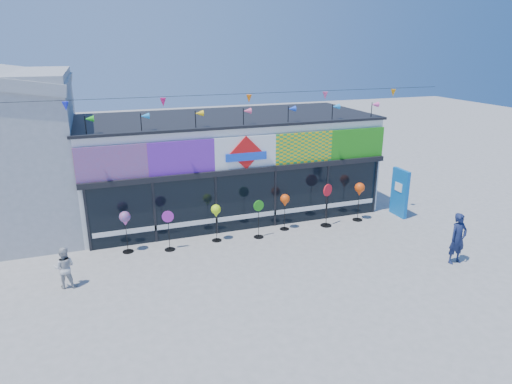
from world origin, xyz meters
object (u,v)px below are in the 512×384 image
spinner_1 (169,230)px  adult_man (458,239)px  spinner_6 (359,190)px  spinner_2 (216,212)px  blue_sign (400,193)px  spinner_5 (327,204)px  child (64,267)px  spinner_3 (259,218)px  spinner_0 (125,220)px  spinner_4 (285,201)px

spinner_1 → adult_man: bearing=-25.4°
spinner_6 → adult_man: size_ratio=0.93×
spinner_2 → blue_sign: bearing=-0.2°
spinner_5 → spinner_1: bearing=-178.6°
child → spinner_1: bearing=-144.1°
spinner_2 → spinner_5: 4.52m
spinner_5 → adult_man: bearing=-59.7°
spinner_3 → spinner_5: spinner_5 is taller
spinner_3 → spinner_6: size_ratio=0.91×
spinner_0 → spinner_4: size_ratio=1.04×
spinner_3 → spinner_6: (4.46, 0.28, 0.51)m
spinner_3 → adult_man: bearing=-37.3°
blue_sign → spinner_5: bearing=-179.5°
spinner_3 → child: (-6.69, -1.53, -0.14)m
spinner_1 → child: spinner_1 is taller
spinner_3 → spinner_5: (2.94, 0.17, 0.14)m
spinner_0 → spinner_4: (5.98, 0.05, -0.05)m
spinner_2 → child: (-5.12, -1.75, -0.49)m
spinner_2 → spinner_6: bearing=0.5°
blue_sign → spinner_6: (-1.91, 0.08, 0.28)m
spinner_3 → spinner_5: bearing=3.2°
spinner_0 → spinner_5: 7.70m
spinner_5 → adult_man: size_ratio=1.01×
spinner_0 → child: size_ratio=1.18×
blue_sign → spinner_3: (-6.37, -0.20, -0.23)m
spinner_5 → spinner_6: spinner_5 is taller
spinner_2 → spinner_5: size_ratio=0.81×
blue_sign → spinner_4: 5.15m
blue_sign → spinner_5: blue_sign is taller
blue_sign → spinner_2: blue_sign is taller
spinner_2 → spinner_3: (1.57, -0.22, -0.36)m
spinner_6 → blue_sign: bearing=-2.4°
spinner_2 → spinner_6: 6.03m
blue_sign → spinner_2: size_ratio=1.42×
spinner_1 → spinner_6: size_ratio=0.91×
spinner_0 → spinner_5: bearing=-1.3°
spinner_5 → adult_man: spinner_5 is taller
spinner_1 → spinner_4: size_ratio=1.01×
blue_sign → spinner_3: 6.38m
spinner_3 → adult_man: adult_man is taller
spinner_2 → spinner_3: size_ratio=0.96×
blue_sign → child: size_ratio=1.57×
spinner_5 → spinner_6: (1.52, 0.11, 0.37)m
spinner_3 → adult_man: 6.87m
blue_sign → spinner_4: (-5.15, 0.19, 0.15)m
blue_sign → spinner_3: bearing=-178.3°
spinner_3 → child: spinner_3 is taller
spinner_1 → spinner_4: 4.60m
spinner_3 → child: 6.86m
child → spinner_0: bearing=-124.9°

